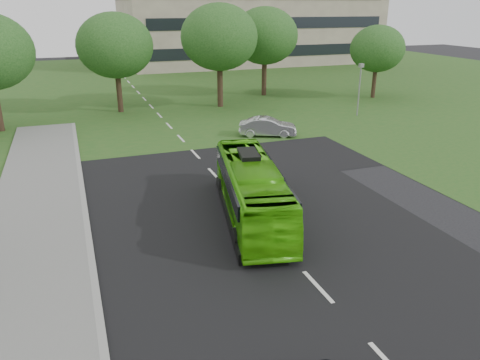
{
  "coord_description": "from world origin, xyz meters",
  "views": [
    {
      "loc": [
        -7.15,
        -13.83,
        8.97
      ],
      "look_at": [
        -0.39,
        4.62,
        1.6
      ],
      "focal_mm": 35.0,
      "sensor_mm": 36.0,
      "label": 1
    }
  ],
  "objects": [
    {
      "name": "bus",
      "position": [
        -0.06,
        4.01,
        1.3
      ],
      "size": [
        4.03,
        9.55,
        2.59
      ],
      "primitive_type": "imported",
      "rotation": [
        0.0,
        0.0,
        -0.21
      ],
      "color": "#47BC0F",
      "rests_on": "ground"
    },
    {
      "name": "tree_park_c",
      "position": [
        6.13,
        27.8,
        6.25
      ],
      "size": [
        6.94,
        6.94,
        9.21
      ],
      "color": "black",
      "rests_on": "ground"
    },
    {
      "name": "street_surfaces",
      "position": [
        -0.38,
        22.75,
        0.03
      ],
      "size": [
        120.0,
        120.0,
        0.15
      ],
      "color": "black",
      "rests_on": "ground"
    },
    {
      "name": "sedan",
      "position": [
        6.13,
        16.56,
        0.68
      ],
      "size": [
        4.35,
        2.99,
        1.36
      ],
      "primitive_type": "imported",
      "rotation": [
        0.0,
        0.0,
        1.15
      ],
      "color": "silver",
      "rests_on": "ground"
    },
    {
      "name": "ground",
      "position": [
        0.0,
        0.0,
        0.0
      ],
      "size": [
        160.0,
        160.0,
        0.0
      ],
      "primitive_type": "plane",
      "color": "black",
      "rests_on": "ground"
    },
    {
      "name": "tree_park_b",
      "position": [
        -2.95,
        28.6,
        5.72
      ],
      "size": [
        6.47,
        6.47,
        8.49
      ],
      "color": "black",
      "rests_on": "ground"
    },
    {
      "name": "tree_park_d",
      "position": [
        12.29,
        31.88,
        6.02
      ],
      "size": [
        6.72,
        6.72,
        8.89
      ],
      "color": "black",
      "rests_on": "ground"
    },
    {
      "name": "tree_park_e",
      "position": [
        22.3,
        26.71,
        4.88
      ],
      "size": [
        5.39,
        5.39,
        7.18
      ],
      "color": "black",
      "rests_on": "ground"
    },
    {
      "name": "camera_pole",
      "position": [
        16.0,
        20.0,
        2.85
      ],
      "size": [
        0.37,
        0.32,
        4.41
      ],
      "rotation": [
        0.0,
        0.0,
        0.04
      ],
      "color": "gray",
      "rests_on": "ground"
    }
  ]
}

